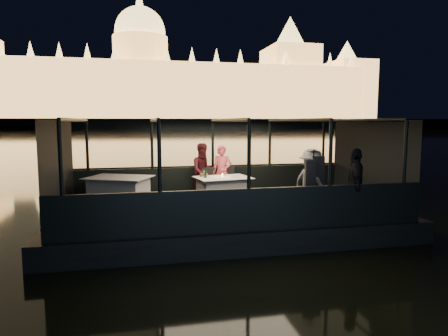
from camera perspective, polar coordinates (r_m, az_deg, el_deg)
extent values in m
plane|color=black|center=(89.85, -10.85, 4.72)|extent=(500.00, 500.00, 0.00)
cube|color=black|center=(10.39, 0.47, -8.77)|extent=(8.60, 4.40, 1.00)
cube|color=black|center=(10.28, 0.47, -6.19)|extent=(8.00, 4.00, 0.04)
cube|color=black|center=(12.12, -1.60, -1.97)|extent=(8.00, 0.08, 0.90)
cube|color=black|center=(8.28, 3.54, -6.00)|extent=(8.00, 0.08, 0.90)
cube|color=#423D33|center=(219.79, -11.71, 6.00)|extent=(400.00, 140.00, 6.00)
cube|color=silver|center=(10.87, -0.16, -3.31)|extent=(1.60, 1.28, 0.77)
cube|color=silver|center=(10.80, -14.74, -3.59)|extent=(1.91, 1.70, 0.84)
cube|color=black|center=(11.48, -2.19, -2.45)|extent=(0.50, 0.50, 0.93)
cube|color=black|center=(11.55, 0.58, -2.39)|extent=(0.49, 0.49, 0.95)
imported|color=#E05160|center=(11.63, -0.29, -0.83)|extent=(0.67, 0.56, 1.59)
imported|color=#441319|center=(11.66, -2.93, -0.82)|extent=(0.88, 0.73, 1.64)
imported|color=silver|center=(9.80, 12.35, -1.80)|extent=(0.92, 1.19, 1.62)
imported|color=black|center=(9.52, 18.20, -2.22)|extent=(0.76, 1.07, 1.68)
cylinder|color=#133417|center=(10.68, -2.66, -0.61)|extent=(0.07, 0.07, 0.28)
cylinder|color=brown|center=(10.95, -2.92, -1.02)|extent=(0.25, 0.25, 0.09)
cylinder|color=#FF8E3F|center=(10.92, -0.25, -1.03)|extent=(0.06, 0.06, 0.07)
cylinder|color=silver|center=(10.84, 1.35, -1.26)|extent=(0.26, 0.26, 0.01)
cylinder|color=silver|center=(10.91, -2.71, -1.21)|extent=(0.28, 0.28, 0.01)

